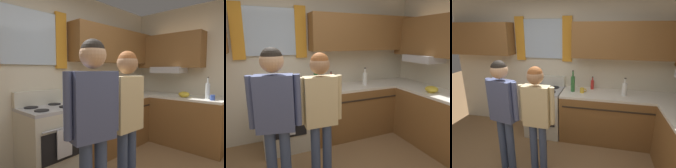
# 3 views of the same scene
# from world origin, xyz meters

# --- Properties ---
(back_wall_unit) EXTENTS (4.60, 0.42, 2.60)m
(back_wall_unit) POSITION_xyz_m (0.04, 1.83, 1.49)
(back_wall_unit) COLOR beige
(back_wall_unit) RESTS_ON ground
(kitchen_counter_run) EXTENTS (2.18, 1.86, 0.90)m
(kitchen_counter_run) POSITION_xyz_m (1.49, 1.20, 0.45)
(kitchen_counter_run) COLOR brown
(kitchen_counter_run) RESTS_ON ground
(stove_oven) EXTENTS (0.67, 0.67, 1.10)m
(stove_oven) POSITION_xyz_m (-0.24, 1.54, 0.47)
(stove_oven) COLOR beige
(stove_oven) RESTS_ON ground
(bottle_sauce_red) EXTENTS (0.06, 0.06, 0.25)m
(bottle_sauce_red) POSITION_xyz_m (0.65, 1.75, 0.99)
(bottle_sauce_red) COLOR red
(bottle_sauce_red) RESTS_ON kitchen_counter_run
(bottle_wine_green) EXTENTS (0.08, 0.08, 0.39)m
(bottle_wine_green) POSITION_xyz_m (0.31, 1.55, 1.05)
(bottle_wine_green) COLOR #2D6633
(bottle_wine_green) RESTS_ON kitchen_counter_run
(bottle_milk_white) EXTENTS (0.08, 0.08, 0.31)m
(bottle_milk_white) POSITION_xyz_m (1.21, 1.51, 1.02)
(bottle_milk_white) COLOR white
(bottle_milk_white) RESTS_ON kitchen_counter_run
(mug_mustard_yellow) EXTENTS (0.12, 0.08, 0.09)m
(mug_mustard_yellow) POSITION_xyz_m (0.49, 1.50, 0.95)
(mug_mustard_yellow) COLOR gold
(mug_mustard_yellow) RESTS_ON kitchen_counter_run
(mixing_bowl) EXTENTS (0.19, 0.19, 0.10)m
(mixing_bowl) POSITION_xyz_m (1.88, 0.64, 0.95)
(mixing_bowl) COLOR gold
(mixing_bowl) RESTS_ON kitchen_counter_run
(adult_left) EXTENTS (0.50, 0.23, 1.63)m
(adult_left) POSITION_xyz_m (-0.46, 0.43, 1.03)
(adult_left) COLOR #38476B
(adult_left) RESTS_ON ground
(adult_in_plaid) EXTENTS (0.49, 0.21, 1.57)m
(adult_in_plaid) POSITION_xyz_m (0.01, 0.45, 0.99)
(adult_in_plaid) COLOR #38476B
(adult_in_plaid) RESTS_ON ground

